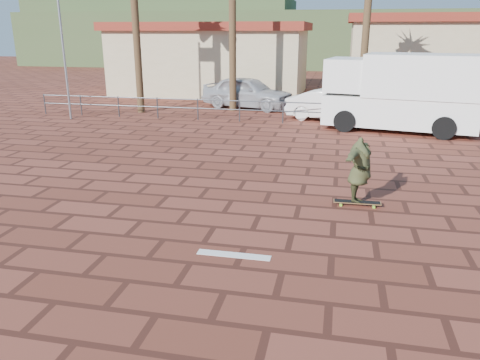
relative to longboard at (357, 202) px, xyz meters
name	(u,v)px	position (x,y,z in m)	size (l,w,h in m)	color
ground	(214,227)	(-3.03, -1.94, -0.09)	(120.00, 120.00, 0.00)	brown
paint_stripe	(234,255)	(-2.33, -3.14, -0.09)	(1.40, 0.22, 0.01)	white
guardrail	(283,108)	(-3.03, 10.06, 0.59)	(24.06, 0.06, 1.00)	#47494F
flagpole	(62,16)	(-12.90, 9.06, 4.55)	(1.30, 0.10, 8.00)	gray
building_west	(212,58)	(-9.03, 20.06, 2.19)	(12.60, 7.60, 4.50)	beige
building_east	(430,55)	(4.97, 22.06, 2.45)	(10.60, 6.60, 5.00)	beige
hill_front	(322,39)	(-3.03, 48.06, 2.91)	(70.00, 18.00, 6.00)	#384C28
hill_back	(165,30)	(-25.03, 54.06, 3.91)	(35.00, 14.00, 8.00)	#384C28
longboard	(357,202)	(0.00, 0.00, 0.00)	(1.12, 0.27, 0.11)	olive
skateboarder	(360,170)	(0.00, 0.00, 0.81)	(1.93, 0.53, 1.57)	#3A3D21
campervan	(402,91)	(1.94, 9.55, 1.55)	(6.38, 3.56, 3.13)	white
car_silver	(248,92)	(-5.44, 14.06, 0.76)	(2.00, 4.96, 1.69)	#B2B3B9
car_white	(333,106)	(-0.86, 11.19, 0.61)	(1.48, 4.23, 1.39)	white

